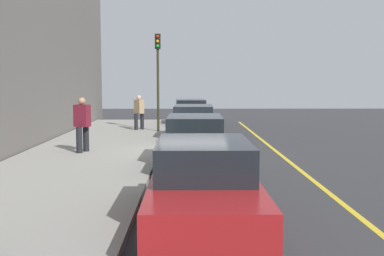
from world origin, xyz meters
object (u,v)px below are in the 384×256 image
object	(u,v)px
parked_car_black	(191,113)
parked_car_green	(195,142)
pedestrian_tan_coat	(139,111)
pedestrian_burgundy_coat	(82,123)
traffic_light_pole	(158,66)
parked_car_white	(193,123)
parked_car_red	(204,185)

from	to	relation	value
parked_car_black	parked_car_green	bearing A→B (deg)	0.12
pedestrian_tan_coat	parked_car_green	bearing A→B (deg)	15.42
pedestrian_burgundy_coat	traffic_light_pole	world-z (taller)	traffic_light_pole
pedestrian_tan_coat	parked_car_white	bearing A→B (deg)	38.33
parked_car_green	pedestrian_tan_coat	bearing A→B (deg)	-164.58
parked_car_red	pedestrian_tan_coat	size ratio (longest dim) A/B	2.67
parked_car_black	parked_car_red	world-z (taller)	same
pedestrian_burgundy_coat	traffic_light_pole	xyz separation A→B (m)	(-6.77, 2.14, 2.11)
pedestrian_tan_coat	traffic_light_pole	xyz separation A→B (m)	(0.61, 0.98, 2.19)
parked_car_black	pedestrian_tan_coat	world-z (taller)	pedestrian_tan_coat
parked_car_green	traffic_light_pole	bearing A→B (deg)	-169.61
parked_car_green	pedestrian_tan_coat	world-z (taller)	pedestrian_tan_coat
parked_car_white	pedestrian_burgundy_coat	bearing A→B (deg)	-43.19
pedestrian_tan_coat	pedestrian_burgundy_coat	bearing A→B (deg)	-8.93
parked_car_white	pedestrian_tan_coat	size ratio (longest dim) A/B	2.83
parked_car_white	parked_car_green	size ratio (longest dim) A/B	1.05
parked_car_green	parked_car_red	distance (m)	5.86
pedestrian_burgundy_coat	traffic_light_pole	bearing A→B (deg)	162.45
parked_car_red	pedestrian_tan_coat	xyz separation A→B (m)	(-15.26, -2.65, 0.30)
parked_car_black	parked_car_red	distance (m)	18.30
parked_car_green	traffic_light_pole	world-z (taller)	traffic_light_pole
parked_car_black	pedestrian_burgundy_coat	size ratio (longest dim) A/B	2.58
parked_car_black	traffic_light_pole	world-z (taller)	traffic_light_pole
parked_car_red	pedestrian_tan_coat	distance (m)	15.49
parked_car_green	parked_car_red	size ratio (longest dim) A/B	1.01
parked_car_white	parked_car_green	xyz separation A→B (m)	(6.07, -0.04, -0.00)
parked_car_red	parked_car_black	bearing A→B (deg)	-179.74
parked_car_black	traffic_light_pole	size ratio (longest dim) A/B	1.03
parked_car_green	pedestrian_burgundy_coat	size ratio (longest dim) A/B	2.48
parked_car_black	pedestrian_tan_coat	bearing A→B (deg)	-40.22
traffic_light_pole	parked_car_white	bearing A→B (deg)	31.29
parked_car_green	traffic_light_pole	distance (m)	9.28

